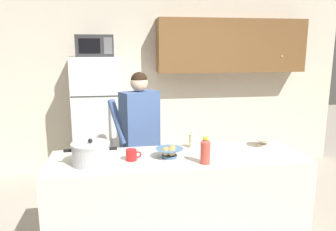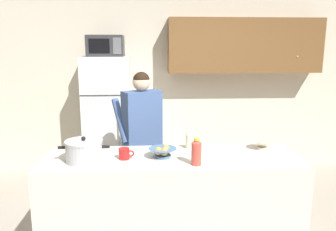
{
  "view_description": "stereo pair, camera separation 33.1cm",
  "coord_description": "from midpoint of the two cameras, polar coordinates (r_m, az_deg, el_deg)",
  "views": [
    {
      "loc": [
        -0.52,
        -2.65,
        1.84
      ],
      "look_at": [
        0.0,
        0.55,
        1.17
      ],
      "focal_mm": 34.99,
      "sensor_mm": 36.0,
      "label": 1
    },
    {
      "loc": [
        -0.2,
        -2.69,
        1.84
      ],
      "look_at": [
        0.0,
        0.55,
        1.17
      ],
      "focal_mm": 34.99,
      "sensor_mm": 36.0,
      "label": 2
    }
  ],
  "objects": [
    {
      "name": "bread_bowl",
      "position": [
        2.81,
        2.46,
        -6.39
      ],
      "size": [
        0.24,
        0.24,
        0.1
      ],
      "color": "#4C7299",
      "rests_on": "kitchen_island"
    },
    {
      "name": "person_near_pot",
      "position": [
        3.58,
        -1.96,
        -2.1
      ],
      "size": [
        0.6,
        0.56,
        1.6
      ],
      "color": "#33384C",
      "rests_on": "ground"
    },
    {
      "name": "back_wall_unit",
      "position": [
        4.97,
        4.0,
        6.96
      ],
      "size": [
        6.0,
        0.48,
        2.6
      ],
      "color": "beige",
      "rests_on": "ground"
    },
    {
      "name": "bottle_mid_counter",
      "position": [
        3.07,
        6.81,
        -4.31
      ],
      "size": [
        0.07,
        0.07,
        0.16
      ],
      "color": "beige",
      "rests_on": "kitchen_island"
    },
    {
      "name": "microwave",
      "position": [
        4.51,
        -8.72,
        11.89
      ],
      "size": [
        0.48,
        0.37,
        0.28
      ],
      "color": "#2D2D30",
      "rests_on": "refrigerator"
    },
    {
      "name": "empty_bowl",
      "position": [
        3.2,
        19.01,
        -4.8
      ],
      "size": [
        0.19,
        0.19,
        0.08
      ],
      "color": "beige",
      "rests_on": "kitchen_island"
    },
    {
      "name": "cooking_pot",
      "position": [
        2.75,
        -11.1,
        -6.11
      ],
      "size": [
        0.42,
        0.31,
        0.21
      ],
      "color": "silver",
      "rests_on": "kitchen_island"
    },
    {
      "name": "bottle_near_edge",
      "position": [
        2.65,
        8.57,
        -6.33
      ],
      "size": [
        0.08,
        0.08,
        0.22
      ],
      "color": "#D84C3F",
      "rests_on": "kitchen_island"
    },
    {
      "name": "kitchen_island",
      "position": [
        3.03,
        3.9,
        -15.49
      ],
      "size": [
        2.2,
        0.68,
        0.92
      ],
      "primitive_type": "cube",
      "color": "silver",
      "rests_on": "ground"
    },
    {
      "name": "coffee_mug",
      "position": [
        2.77,
        -4.2,
        -6.68
      ],
      "size": [
        0.13,
        0.09,
        0.1
      ],
      "color": "red",
      "rests_on": "kitchen_island"
    },
    {
      "name": "refrigerator",
      "position": [
        4.64,
        -8.31,
        -0.61
      ],
      "size": [
        0.64,
        0.68,
        1.73
      ],
      "color": "white",
      "rests_on": "ground"
    }
  ]
}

